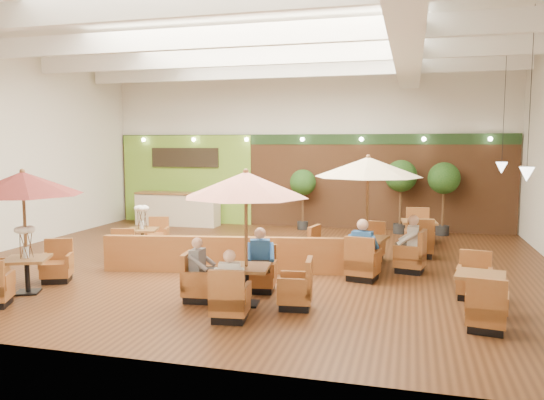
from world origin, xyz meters
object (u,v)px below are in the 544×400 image
(table_4, at_px, (480,294))
(table_5, at_px, (419,236))
(diner_0, at_px, (230,277))
(service_counter, at_px, (178,209))
(table_3, at_px, (142,236))
(topiary_0, at_px, (303,185))
(booth_divider, at_px, (234,255))
(diner_4, at_px, (410,238))
(table_0, at_px, (21,204))
(topiary_2, at_px, (444,181))
(diner_3, at_px, (363,244))
(table_1, at_px, (246,212))
(diner_1, at_px, (260,253))
(topiary_1, at_px, (401,179))
(table_2, at_px, (368,192))
(diner_2, at_px, (200,262))

(table_4, height_order, table_5, table_5)
(table_4, xyz_separation_m, diner_0, (-4.00, -1.42, 0.40))
(service_counter, distance_m, table_3, 5.02)
(topiary_0, bearing_deg, table_3, -122.78)
(service_counter, distance_m, booth_divider, 7.49)
(table_3, bearing_deg, diner_4, -18.29)
(table_0, bearing_deg, service_counter, 71.97)
(table_3, xyz_separation_m, table_4, (7.97, -2.99, -0.15))
(booth_divider, distance_m, table_5, 5.57)
(topiary_2, bearing_deg, table_5, -106.50)
(diner_3, bearing_deg, booth_divider, -168.94)
(table_1, relative_size, table_3, 1.03)
(table_1, relative_size, diner_3, 2.85)
(service_counter, height_order, table_1, table_1)
(table_3, distance_m, topiary_0, 6.11)
(service_counter, xyz_separation_m, diner_1, (5.22, -7.49, 0.18))
(table_5, distance_m, diner_1, 5.98)
(table_4, height_order, diner_4, diner_4)
(topiary_1, distance_m, diner_1, 8.15)
(table_3, distance_m, diner_1, 4.77)
(topiary_1, distance_m, diner_0, 9.86)
(booth_divider, bearing_deg, table_5, 32.62)
(diner_1, bearing_deg, booth_divider, -69.14)
(booth_divider, height_order, diner_4, diner_4)
(table_3, bearing_deg, topiary_2, 17.00)
(table_2, height_order, diner_0, table_2)
(table_1, bearing_deg, table_3, 131.49)
(topiary_2, bearing_deg, diner_3, -107.17)
(topiary_2, bearing_deg, diner_4, -100.39)
(topiary_0, bearing_deg, diner_0, -85.71)
(table_3, bearing_deg, table_2, -18.66)
(booth_divider, height_order, table_2, table_2)
(diner_0, height_order, diner_4, diner_4)
(table_0, distance_m, diner_0, 4.53)
(diner_1, bearing_deg, table_3, -49.92)
(table_5, height_order, topiary_2, topiary_2)
(topiary_0, distance_m, diner_1, 7.76)
(topiary_2, relative_size, diner_0, 3.18)
(table_0, bearing_deg, table_5, 17.22)
(topiary_0, relative_size, topiary_2, 0.88)
(service_counter, relative_size, table_2, 1.12)
(table_5, bearing_deg, diner_1, -126.02)
(table_0, xyz_separation_m, diner_4, (7.22, 3.63, -0.96))
(booth_divider, bearing_deg, table_1, -76.27)
(diner_2, bearing_deg, topiary_0, 179.20)
(table_4, height_order, diner_2, diner_2)
(diner_1, distance_m, diner_2, 1.27)
(topiary_0, xyz_separation_m, topiary_2, (4.52, -0.00, 0.21))
(table_0, xyz_separation_m, table_1, (4.38, 0.38, -0.05))
(booth_divider, xyz_separation_m, diner_4, (3.84, 1.05, 0.37))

